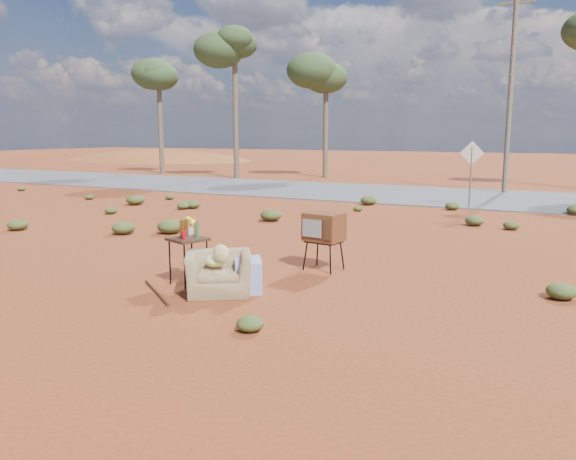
% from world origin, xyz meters
% --- Properties ---
extents(ground, '(140.00, 140.00, 0.00)m').
position_xyz_m(ground, '(0.00, 0.00, 0.00)').
color(ground, brown).
rests_on(ground, ground).
extents(highway, '(140.00, 7.00, 0.04)m').
position_xyz_m(highway, '(0.00, 15.00, 0.02)').
color(highway, '#565659').
rests_on(highway, ground).
extents(dirt_mound, '(26.00, 18.00, 2.00)m').
position_xyz_m(dirt_mound, '(-30.00, 34.00, 0.00)').
color(dirt_mound, brown).
rests_on(dirt_mound, ground).
extents(armchair, '(1.26, 1.24, 0.86)m').
position_xyz_m(armchair, '(-0.16, -0.18, 0.40)').
color(armchair, olive).
rests_on(armchair, ground).
extents(tv_unit, '(0.71, 0.61, 1.04)m').
position_xyz_m(tv_unit, '(0.62, 1.86, 0.77)').
color(tv_unit, black).
rests_on(tv_unit, ground).
extents(side_table, '(0.68, 0.68, 1.08)m').
position_xyz_m(side_table, '(-0.96, -0.00, 0.80)').
color(side_table, '#352113').
rests_on(side_table, ground).
extents(rusty_bar, '(1.22, 0.94, 0.04)m').
position_xyz_m(rusty_bar, '(-1.06, -0.71, 0.02)').
color(rusty_bar, '#512C15').
rests_on(rusty_bar, ground).
extents(road_sign, '(0.78, 0.06, 2.19)m').
position_xyz_m(road_sign, '(1.50, 12.00, 1.50)').
color(road_sign, brown).
rests_on(road_sign, ground).
extents(eucalyptus_far_left, '(3.20, 3.20, 7.10)m').
position_xyz_m(eucalyptus_far_left, '(-18.00, 20.00, 5.94)').
color(eucalyptus_far_left, brown).
rests_on(eucalyptus_far_left, ground).
extents(eucalyptus_left, '(3.20, 3.20, 8.10)m').
position_xyz_m(eucalyptus_left, '(-12.00, 19.00, 6.92)').
color(eucalyptus_left, brown).
rests_on(eucalyptus_left, ground).
extents(eucalyptus_near_left, '(3.20, 3.20, 6.60)m').
position_xyz_m(eucalyptus_near_left, '(-8.00, 22.00, 5.45)').
color(eucalyptus_near_left, brown).
rests_on(eucalyptus_near_left, ground).
extents(utility_pole_center, '(1.40, 0.20, 8.00)m').
position_xyz_m(utility_pole_center, '(2.00, 17.50, 4.15)').
color(utility_pole_center, brown).
rests_on(utility_pole_center, ground).
extents(scrub_patch, '(17.49, 8.07, 0.33)m').
position_xyz_m(scrub_patch, '(-0.82, 4.41, 0.14)').
color(scrub_patch, '#485123').
rests_on(scrub_patch, ground).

